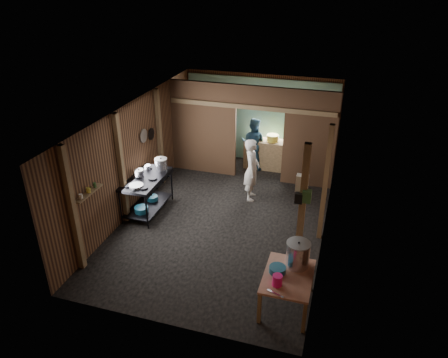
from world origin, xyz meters
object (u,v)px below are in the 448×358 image
(gas_range, at_px, (147,195))
(cook, at_px, (252,170))
(prep_table, at_px, (287,290))
(stove_pot_large, at_px, (161,165))
(yellow_tub, at_px, (273,138))
(pink_bucket, at_px, (277,280))
(stock_pot, at_px, (298,255))

(gas_range, height_order, cook, cook)
(gas_range, xyz_separation_m, prep_table, (3.71, -2.19, -0.12))
(prep_table, distance_m, cook, 3.86)
(stove_pot_large, bearing_deg, prep_table, -37.33)
(gas_range, distance_m, yellow_tub, 4.05)
(pink_bucket, xyz_separation_m, cook, (-1.35, 3.83, 0.04))
(gas_range, distance_m, cook, 2.62)
(pink_bucket, bearing_deg, gas_range, 145.20)
(prep_table, xyz_separation_m, yellow_tub, (-1.35, 5.44, 0.61))
(prep_table, bearing_deg, gas_range, 149.47)
(stove_pot_large, bearing_deg, pink_bucket, -41.35)
(stock_pot, bearing_deg, pink_bucket, -111.34)
(cook, bearing_deg, gas_range, 112.56)
(yellow_tub, xyz_separation_m, cook, (-0.14, -1.90, -0.14))
(prep_table, xyz_separation_m, stock_pot, (0.10, 0.31, 0.56))
(yellow_tub, bearing_deg, gas_range, -126.00)
(stock_pot, bearing_deg, prep_table, -107.77)
(gas_range, height_order, stove_pot_large, stove_pot_large)
(gas_range, distance_m, stock_pot, 4.27)
(yellow_tub, relative_size, cook, 0.21)
(stove_pot_large, distance_m, yellow_tub, 3.51)
(pink_bucket, bearing_deg, stock_pot, 68.66)
(stock_pot, bearing_deg, stove_pot_large, 146.69)
(stove_pot_large, bearing_deg, cook, 22.15)
(yellow_tub, bearing_deg, stove_pot_large, -128.67)
(gas_range, relative_size, cook, 0.95)
(pink_bucket, bearing_deg, prep_table, 65.11)
(gas_range, bearing_deg, pink_bucket, -34.80)
(stock_pot, xyz_separation_m, cook, (-1.59, 3.23, -0.09))
(prep_table, bearing_deg, stove_pot_large, 142.67)
(stove_pot_large, height_order, cook, cook)
(pink_bucket, relative_size, cook, 0.12)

